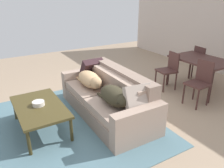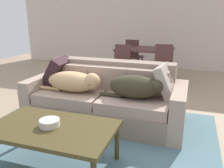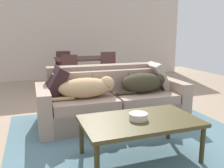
% 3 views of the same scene
% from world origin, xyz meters
% --- Properties ---
extents(ground_plane, '(10.00, 10.00, 0.00)m').
position_xyz_m(ground_plane, '(0.00, 0.00, 0.00)').
color(ground_plane, tan).
extents(back_partition, '(8.00, 0.12, 2.70)m').
position_xyz_m(back_partition, '(0.00, 4.00, 1.35)').
color(back_partition, beige).
rests_on(back_partition, ground).
extents(area_rug, '(3.10, 3.06, 0.01)m').
position_xyz_m(area_rug, '(0.22, -0.82, 0.01)').
color(area_rug, slate).
rests_on(area_rug, ground).
extents(couch, '(2.25, 0.98, 0.84)m').
position_xyz_m(couch, '(0.22, 0.07, 0.32)').
color(couch, gray).
rests_on(couch, ground).
extents(dog_on_left_cushion, '(0.94, 0.37, 0.30)m').
position_xyz_m(dog_on_left_cushion, '(-0.20, -0.10, 0.59)').
color(dog_on_left_cushion, tan).
rests_on(dog_on_left_cushion, couch).
extents(dog_on_right_cushion, '(0.83, 0.38, 0.31)m').
position_xyz_m(dog_on_right_cushion, '(0.69, -0.09, 0.60)').
color(dog_on_right_cushion, '#353021').
rests_on(dog_on_right_cushion, couch).
extents(throw_pillow_by_left_arm, '(0.38, 0.47, 0.47)m').
position_xyz_m(throw_pillow_by_left_arm, '(-0.63, 0.14, 0.65)').
color(throw_pillow_by_left_arm, '#311C20').
rests_on(throw_pillow_by_left_arm, couch).
extents(throw_pillow_by_right_arm, '(0.34, 0.48, 0.46)m').
position_xyz_m(throw_pillow_by_right_arm, '(1.06, 0.11, 0.65)').
color(throw_pillow_by_right_arm, '#B19F91').
rests_on(throw_pillow_by_right_arm, couch).
extents(coffee_table, '(1.24, 0.73, 0.45)m').
position_xyz_m(coffee_table, '(0.10, -1.19, 0.41)').
color(coffee_table, '#453A1C').
rests_on(coffee_table, ground).
extents(bowl_on_coffee_table, '(0.20, 0.20, 0.07)m').
position_xyz_m(bowl_on_coffee_table, '(0.08, -1.19, 0.49)').
color(bowl_on_coffee_table, silver).
rests_on(bowl_on_coffee_table, coffee_table).
extents(dining_table, '(1.31, 0.88, 0.76)m').
position_xyz_m(dining_table, '(0.32, 2.48, 0.69)').
color(dining_table, '#472A26').
rests_on(dining_table, ground).
extents(dining_chair_near_left, '(0.45, 0.45, 0.88)m').
position_xyz_m(dining_chair_near_left, '(-0.10, 1.91, 0.50)').
color(dining_chair_near_left, '#472A26').
rests_on(dining_chair_near_left, ground).
extents(dining_chair_near_right, '(0.42, 0.42, 0.93)m').
position_xyz_m(dining_chair_near_right, '(0.82, 1.86, 0.52)').
color(dining_chair_near_right, '#472A26').
rests_on(dining_chair_near_right, ground).
extents(dining_chair_far_left, '(0.45, 0.45, 0.90)m').
position_xyz_m(dining_chair_far_left, '(-0.08, 3.03, 0.50)').
color(dining_chair_far_left, '#472A26').
rests_on(dining_chair_far_left, ground).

